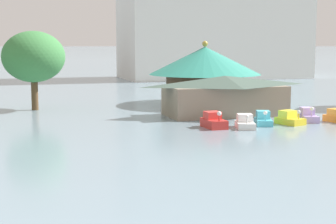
# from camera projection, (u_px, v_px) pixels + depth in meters

# --- Properties ---
(pedal_boat_red) EXTENTS (1.62, 2.90, 1.62)m
(pedal_boat_red) POSITION_uv_depth(u_px,v_px,m) (214.00, 121.00, 47.49)
(pedal_boat_red) COLOR red
(pedal_boat_red) RESTS_ON ground
(pedal_boat_white) EXTENTS (2.22, 3.00, 1.33)m
(pedal_boat_white) POSITION_uv_depth(u_px,v_px,m) (245.00, 123.00, 47.31)
(pedal_boat_white) COLOR white
(pedal_boat_white) RESTS_ON ground
(pedal_boat_cyan) EXTENTS (2.16, 2.97, 1.44)m
(pedal_boat_cyan) POSITION_uv_depth(u_px,v_px,m) (263.00, 119.00, 49.13)
(pedal_boat_cyan) COLOR #4CB7CC
(pedal_boat_cyan) RESTS_ON ground
(pedal_boat_yellow) EXTENTS (2.37, 2.89, 1.43)m
(pedal_boat_yellow) POSITION_uv_depth(u_px,v_px,m) (290.00, 119.00, 49.51)
(pedal_boat_yellow) COLOR yellow
(pedal_boat_yellow) RESTS_ON ground
(pedal_boat_lavender) EXTENTS (2.04, 3.08, 1.55)m
(pedal_boat_lavender) POSITION_uv_depth(u_px,v_px,m) (308.00, 116.00, 51.28)
(pedal_boat_lavender) COLOR #B299D8
(pedal_boat_lavender) RESTS_ON ground
(boathouse) EXTENTS (13.12, 6.57, 4.11)m
(boathouse) POSITION_uv_depth(u_px,v_px,m) (225.00, 95.00, 55.46)
(boathouse) COLOR gray
(boathouse) RESTS_ON ground
(green_roof_pavilion) EXTENTS (13.63, 13.63, 7.73)m
(green_roof_pavilion) POSITION_uv_depth(u_px,v_px,m) (205.00, 71.00, 64.92)
(green_roof_pavilion) COLOR brown
(green_roof_pavilion) RESTS_ON ground
(shoreline_tree_mid) EXTENTS (6.96, 6.96, 8.82)m
(shoreline_tree_mid) POSITION_uv_depth(u_px,v_px,m) (34.00, 57.00, 59.17)
(shoreline_tree_mid) COLOR brown
(shoreline_tree_mid) RESTS_ON ground
(background_building_block) EXTENTS (39.40, 18.38, 28.39)m
(background_building_block) POSITION_uv_depth(u_px,v_px,m) (214.00, 11.00, 113.24)
(background_building_block) COLOR silver
(background_building_block) RESTS_ON ground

